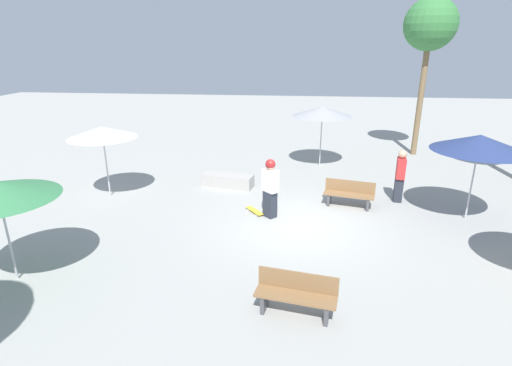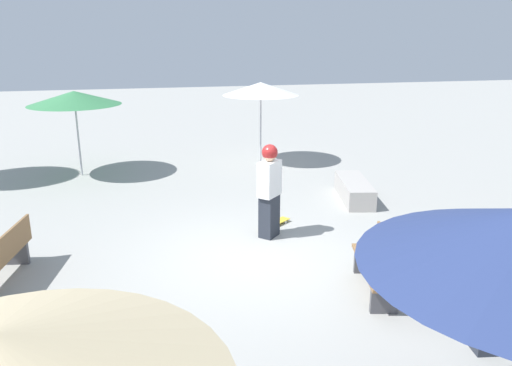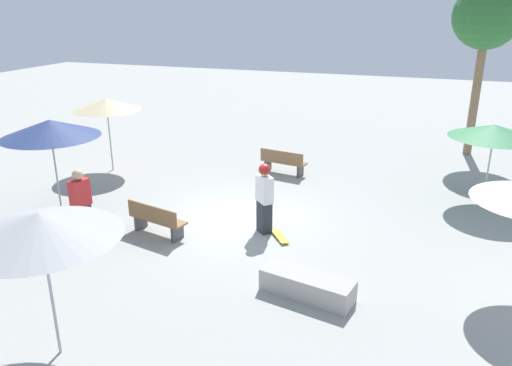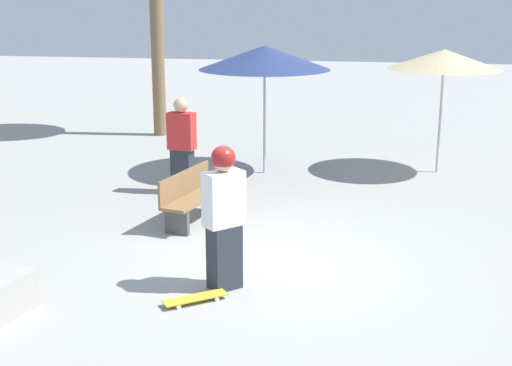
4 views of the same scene
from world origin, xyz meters
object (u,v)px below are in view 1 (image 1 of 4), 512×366
(skater_main, at_px, (270,186))
(shade_umbrella_navy, at_px, (480,143))
(bench_far, at_px, (296,295))
(shade_umbrella_grey, at_px, (322,111))
(concrete_ledge, at_px, (228,180))
(palm_tree_left, at_px, (430,26))
(bystander_watching, at_px, (400,176))
(skateboard, at_px, (255,211))
(bench_near, at_px, (349,194))
(shade_umbrella_white, at_px, (102,132))

(skater_main, bearing_deg, shade_umbrella_navy, -130.68)
(bench_far, bearing_deg, shade_umbrella_grey, -84.88)
(concrete_ledge, bearing_deg, palm_tree_left, 34.03)
(shade_umbrella_navy, height_order, palm_tree_left, palm_tree_left)
(bystander_watching, bearing_deg, skateboard, -63.24)
(bench_far, distance_m, shade_umbrella_grey, 10.44)
(skater_main, bearing_deg, bench_near, -111.94)
(concrete_ledge, height_order, shade_umbrella_grey, shade_umbrella_grey)
(bench_near, distance_m, bystander_watching, 1.88)
(skateboard, height_order, shade_umbrella_grey, shade_umbrella_grey)
(palm_tree_left, bearing_deg, shade_umbrella_navy, -92.74)
(skater_main, xyz_separation_m, shade_umbrella_white, (-5.71, 1.19, 1.27))
(skateboard, xyz_separation_m, bench_far, (1.36, -4.85, 0.37))
(skater_main, xyz_separation_m, palm_tree_left, (6.32, 8.01, 4.75))
(skater_main, distance_m, shade_umbrella_white, 5.97)
(bench_near, relative_size, palm_tree_left, 0.24)
(skater_main, height_order, skateboard, skater_main)
(skater_main, relative_size, bench_far, 1.11)
(skater_main, relative_size, shade_umbrella_white, 0.75)
(bench_far, bearing_deg, bystander_watching, -107.67)
(shade_umbrella_white, distance_m, palm_tree_left, 14.27)
(palm_tree_left, height_order, bystander_watching, palm_tree_left)
(skater_main, bearing_deg, concrete_ledge, -10.98)
(shade_umbrella_white, bearing_deg, skater_main, -11.77)
(skater_main, bearing_deg, skateboard, 17.64)
(shade_umbrella_grey, xyz_separation_m, shade_umbrella_navy, (4.21, -5.12, 0.01))
(shade_umbrella_navy, bearing_deg, skateboard, -177.75)
(shade_umbrella_grey, height_order, bystander_watching, shade_umbrella_grey)
(concrete_ledge, bearing_deg, shade_umbrella_white, -160.97)
(shade_umbrella_grey, height_order, palm_tree_left, palm_tree_left)
(shade_umbrella_grey, bearing_deg, bench_far, -95.04)
(bystander_watching, bearing_deg, bench_far, -18.71)
(skateboard, xyz_separation_m, shade_umbrella_grey, (2.26, 5.37, 2.30))
(shade_umbrella_white, relative_size, bystander_watching, 1.38)
(shade_umbrella_white, bearing_deg, shade_umbrella_grey, 30.68)
(bench_far, bearing_deg, shade_umbrella_navy, -124.89)
(skater_main, distance_m, bench_far, 4.71)
(shade_umbrella_grey, distance_m, shade_umbrella_navy, 6.62)
(bench_near, xyz_separation_m, bystander_watching, (1.70, 0.66, 0.46))
(shade_umbrella_grey, bearing_deg, skater_main, -107.35)
(shade_umbrella_white, bearing_deg, bystander_watching, 3.22)
(shade_umbrella_grey, relative_size, bystander_watching, 1.44)
(palm_tree_left, bearing_deg, shade_umbrella_grey, -152.37)
(concrete_ledge, height_order, bench_near, bench_near)
(skater_main, distance_m, shade_umbrella_grey, 6.05)
(concrete_ledge, relative_size, bench_near, 1.19)
(concrete_ledge, distance_m, shade_umbrella_grey, 5.13)
(concrete_ledge, xyz_separation_m, shade_umbrella_navy, (7.73, -2.05, 2.13))
(skateboard, height_order, shade_umbrella_white, shade_umbrella_white)
(shade_umbrella_navy, bearing_deg, shade_umbrella_grey, 129.45)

